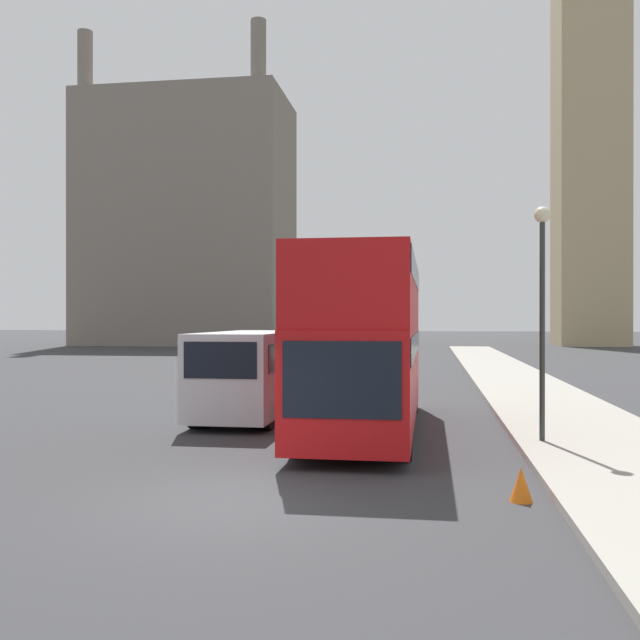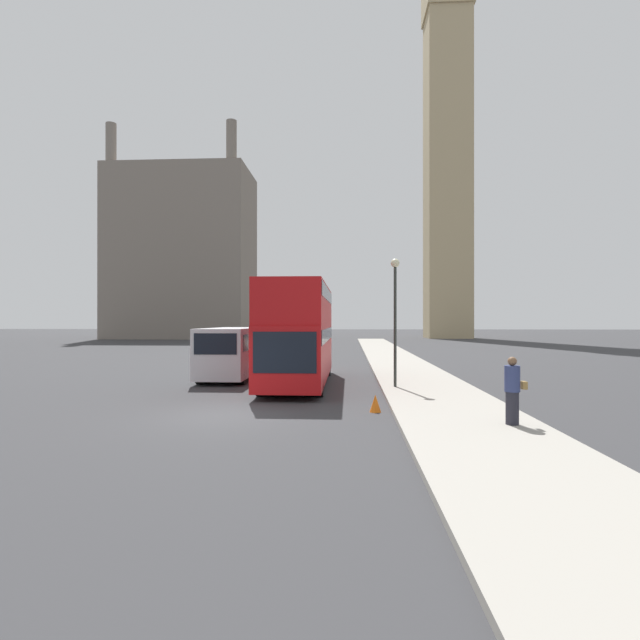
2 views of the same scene
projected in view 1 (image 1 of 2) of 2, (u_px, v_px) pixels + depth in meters
ground_plane at (231, 503)px, 11.16m from camera, size 300.00×300.00×0.00m
building_block_distant at (188, 222)px, 79.03m from camera, size 22.01×13.15×33.14m
red_double_decker_bus at (366, 336)px, 18.22m from camera, size 2.55×10.32×4.40m
white_van at (250, 372)px, 20.49m from camera, size 2.23×6.11×2.50m
street_lamp at (542, 285)px, 15.96m from camera, size 0.36×0.36×5.25m
traffic_cone at (521, 484)px, 11.22m from camera, size 0.36×0.36×0.55m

